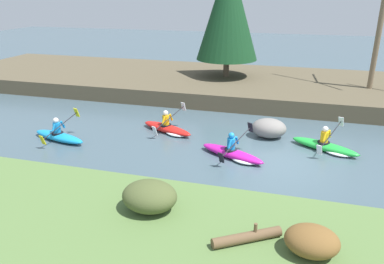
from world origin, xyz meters
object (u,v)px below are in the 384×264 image
object	(u,v)px
kayaker_middle	(234,154)
kayaker_lead	(327,146)
kayaker_trailing	(169,128)
boulder_midstream	(269,128)
driftwood_log	(247,237)
kayaker_far_back	(59,136)

from	to	relation	value
kayaker_middle	kayaker_lead	bearing A→B (deg)	50.36
kayaker_middle	kayaker_trailing	xyz separation A→B (m)	(-3.28, 1.92, 0.00)
kayaker_middle	boulder_midstream	distance (m)	2.78
kayaker_trailing	boulder_midstream	xyz separation A→B (m)	(4.32, 0.65, 0.22)
driftwood_log	kayaker_trailing	bearing A→B (deg)	88.00
boulder_midstream	kayaker_trailing	bearing A→B (deg)	-171.49
kayaker_lead	kayaker_far_back	size ratio (longest dim) A/B	0.97
kayaker_trailing	driftwood_log	size ratio (longest dim) A/B	1.78
kayaker_middle	boulder_midstream	bearing A→B (deg)	92.06
kayaker_lead	driftwood_log	bearing A→B (deg)	-80.71
kayaker_middle	driftwood_log	bearing A→B (deg)	-53.56
kayaker_far_back	kayaker_trailing	bearing A→B (deg)	41.53
kayaker_middle	kayaker_far_back	distance (m)	7.42
kayaker_trailing	kayaker_far_back	world-z (taller)	same
kayaker_lead	boulder_midstream	distance (m)	2.54
kayaker_lead	kayaker_far_back	bearing A→B (deg)	-144.40
kayaker_lead	driftwood_log	distance (m)	7.71
boulder_midstream	kayaker_lead	bearing A→B (deg)	-20.80
kayaker_far_back	driftwood_log	size ratio (longest dim) A/B	1.82
kayaker_lead	driftwood_log	xyz separation A→B (m)	(-2.17, -7.38, 0.55)
kayaker_lead	kayaker_far_back	distance (m)	10.99
kayaker_far_back	driftwood_log	bearing A→B (deg)	-18.19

